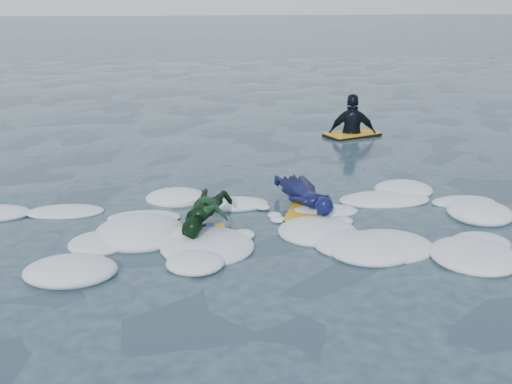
# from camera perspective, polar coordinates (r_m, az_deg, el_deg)

# --- Properties ---
(ground) EXTENTS (120.00, 120.00, 0.00)m
(ground) POSITION_cam_1_polar(r_m,az_deg,el_deg) (7.97, -1.40, -5.52)
(ground) COLOR #152034
(ground) RESTS_ON ground
(foam_band) EXTENTS (12.00, 3.10, 0.30)m
(foam_band) POSITION_cam_1_polar(r_m,az_deg,el_deg) (8.92, -1.91, -2.87)
(foam_band) COLOR silver
(foam_band) RESTS_ON ground
(prone_woman_unit) EXTENTS (0.93, 1.67, 0.41)m
(prone_woman_unit) POSITION_cam_1_polar(r_m,az_deg,el_deg) (9.45, 4.48, -0.35)
(prone_woman_unit) COLOR black
(prone_woman_unit) RESTS_ON ground
(prone_child_unit) EXTENTS (1.00, 1.39, 0.50)m
(prone_child_unit) POSITION_cam_1_polar(r_m,az_deg,el_deg) (8.51, -4.37, -2.15)
(prone_child_unit) COLOR black
(prone_child_unit) RESTS_ON ground
(waiting_rider_unit) EXTENTS (1.35, 1.08, 1.78)m
(waiting_rider_unit) POSITION_cam_1_polar(r_m,az_deg,el_deg) (14.15, 8.54, 5.05)
(waiting_rider_unit) COLOR black
(waiting_rider_unit) RESTS_ON ground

